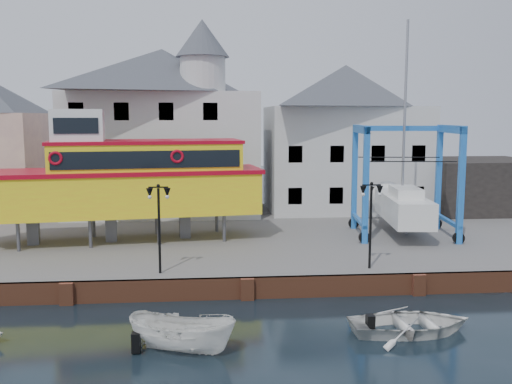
{
  "coord_description": "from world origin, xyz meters",
  "views": [
    {
      "loc": [
        -1.74,
        -25.0,
        8.28
      ],
      "look_at": [
        1.0,
        7.0,
        4.0
      ],
      "focal_mm": 40.0,
      "sensor_mm": 36.0,
      "label": 1
    }
  ],
  "objects": [
    {
      "name": "ground",
      "position": [
        0.0,
        0.0,
        0.0
      ],
      "size": [
        140.0,
        140.0,
        0.0
      ],
      "primitive_type": "plane",
      "color": "#17252D",
      "rests_on": "ground"
    },
    {
      "name": "lamp_post_right",
      "position": [
        6.0,
        1.2,
        4.17
      ],
      "size": [
        1.12,
        0.32,
        4.2
      ],
      "color": "black",
      "rests_on": "hardstanding"
    },
    {
      "name": "building_white_right",
      "position": [
        9.0,
        19.0,
        6.6
      ],
      "size": [
        12.0,
        8.0,
        11.2
      ],
      "color": "silver",
      "rests_on": "hardstanding"
    },
    {
      "name": "shed_dark",
      "position": [
        19.0,
        17.0,
        3.0
      ],
      "size": [
        8.0,
        7.0,
        4.0
      ],
      "primitive_type": "cube",
      "color": "black",
      "rests_on": "hardstanding"
    },
    {
      "name": "hardstanding",
      "position": [
        0.0,
        11.0,
        0.5
      ],
      "size": [
        44.0,
        22.0,
        1.0
      ],
      "primitive_type": "cube",
      "color": "#615F5C",
      "rests_on": "ground"
    },
    {
      "name": "quay_wall",
      "position": [
        -0.0,
        0.1,
        0.5
      ],
      "size": [
        44.0,
        0.47,
        1.0
      ],
      "color": "brown",
      "rests_on": "ground"
    },
    {
      "name": "travel_lift",
      "position": [
        10.26,
        9.24,
        3.17
      ],
      "size": [
        6.55,
        8.78,
        12.98
      ],
      "rotation": [
        0.0,
        0.0,
        -0.11
      ],
      "color": "#1C4FAE",
      "rests_on": "hardstanding"
    },
    {
      "name": "motorboat_a",
      "position": [
        -2.71,
        -5.57,
        0.0
      ],
      "size": [
        4.32,
        2.89,
        1.56
      ],
      "primitive_type": "imported",
      "rotation": [
        0.0,
        0.0,
        1.2
      ],
      "color": "white",
      "rests_on": "ground"
    },
    {
      "name": "tour_boat",
      "position": [
        -7.36,
        8.39,
        4.61
      ],
      "size": [
        17.99,
        6.43,
        7.66
      ],
      "rotation": [
        0.0,
        0.0,
        0.13
      ],
      "color": "#59595E",
      "rests_on": "hardstanding"
    },
    {
      "name": "building_white_main",
      "position": [
        -4.87,
        18.39,
        7.34
      ],
      "size": [
        14.0,
        8.3,
        14.0
      ],
      "color": "silver",
      "rests_on": "hardstanding"
    },
    {
      "name": "lamp_post_left",
      "position": [
        -4.0,
        1.2,
        4.17
      ],
      "size": [
        1.12,
        0.32,
        4.2
      ],
      "color": "black",
      "rests_on": "hardstanding"
    },
    {
      "name": "motorboat_b",
      "position": [
        6.0,
        -4.53,
        0.0
      ],
      "size": [
        4.84,
        3.54,
        0.98
      ],
      "primitive_type": "imported",
      "rotation": [
        0.0,
        0.0,
        1.61
      ],
      "color": "white",
      "rests_on": "ground"
    }
  ]
}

